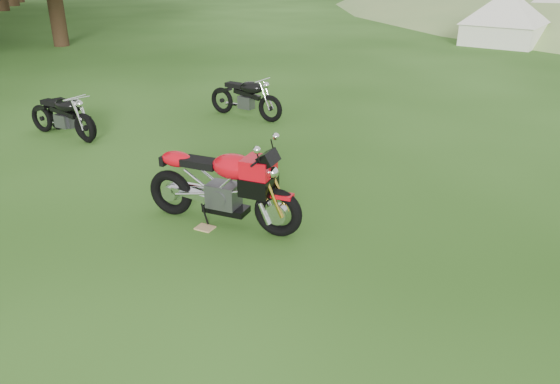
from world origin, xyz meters
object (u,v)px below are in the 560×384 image
at_px(vintage_moto_a, 62,114).
at_px(vintage_moto_d, 69,114).
at_px(tent_left, 506,14).
at_px(vintage_moto_c, 245,96).
at_px(plywood_board, 205,228).
at_px(sport_motorcycle, 221,180).

xyz_separation_m(vintage_moto_a, vintage_moto_d, (0.08, 0.09, -0.01)).
bearing_deg(tent_left, vintage_moto_c, -96.92).
height_order(plywood_board, vintage_moto_c, vintage_moto_c).
bearing_deg(vintage_moto_a, vintage_moto_c, 51.30).
bearing_deg(plywood_board, vintage_moto_c, 112.45).
bearing_deg(plywood_board, sport_motorcycle, 55.01).
bearing_deg(sport_motorcycle, vintage_moto_d, 154.45).
xyz_separation_m(sport_motorcycle, vintage_moto_a, (-4.61, 1.89, -0.18)).
height_order(vintage_moto_a, tent_left, tent_left).
relative_size(sport_motorcycle, vintage_moto_c, 1.17).
bearing_deg(plywood_board, tent_left, 83.22).
height_order(sport_motorcycle, tent_left, tent_left).
height_order(vintage_moto_d, tent_left, tent_left).
bearing_deg(vintage_moto_a, vintage_moto_d, 52.56).
xyz_separation_m(sport_motorcycle, plywood_board, (-0.15, -0.21, -0.61)).
bearing_deg(sport_motorcycle, plywood_board, -126.87).
height_order(plywood_board, vintage_moto_d, vintage_moto_d).
bearing_deg(vintage_moto_d, vintage_moto_a, -113.70).
bearing_deg(tent_left, vintage_moto_a, -102.33).
xyz_separation_m(sport_motorcycle, vintage_moto_d, (-4.52, 1.98, -0.18)).
distance_m(sport_motorcycle, tent_left, 17.73).
height_order(vintage_moto_a, vintage_moto_d, vintage_moto_a).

